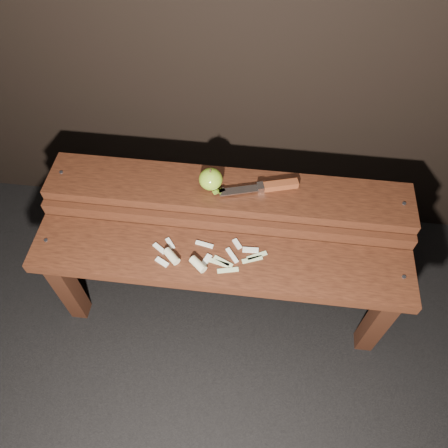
# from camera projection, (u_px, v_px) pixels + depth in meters

# --- Properties ---
(ground) EXTENTS (60.00, 60.00, 0.00)m
(ground) POSITION_uv_depth(u_px,v_px,m) (222.00, 302.00, 1.73)
(ground) COLOR black
(bench_front_tier) EXTENTS (1.20, 0.20, 0.42)m
(bench_front_tier) POSITION_uv_depth(u_px,v_px,m) (220.00, 272.00, 1.40)
(bench_front_tier) COLOR black
(bench_front_tier) RESTS_ON ground
(bench_rear_tier) EXTENTS (1.20, 0.21, 0.50)m
(bench_rear_tier) POSITION_uv_depth(u_px,v_px,m) (228.00, 205.00, 1.48)
(bench_rear_tier) COLOR black
(bench_rear_tier) RESTS_ON ground
(apple) EXTENTS (0.08, 0.08, 0.08)m
(apple) POSITION_uv_depth(u_px,v_px,m) (211.00, 179.00, 1.39)
(apple) COLOR #7DA221
(apple) RESTS_ON bench_rear_tier
(knife) EXTENTS (0.27, 0.10, 0.02)m
(knife) POSITION_uv_depth(u_px,v_px,m) (270.00, 186.00, 1.40)
(knife) COLOR brown
(knife) RESTS_ON bench_rear_tier
(apple_scraps) EXTENTS (0.36, 0.14, 0.03)m
(apple_scraps) POSITION_uv_depth(u_px,v_px,m) (198.00, 258.00, 1.34)
(apple_scraps) COLOR beige
(apple_scraps) RESTS_ON bench_front_tier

